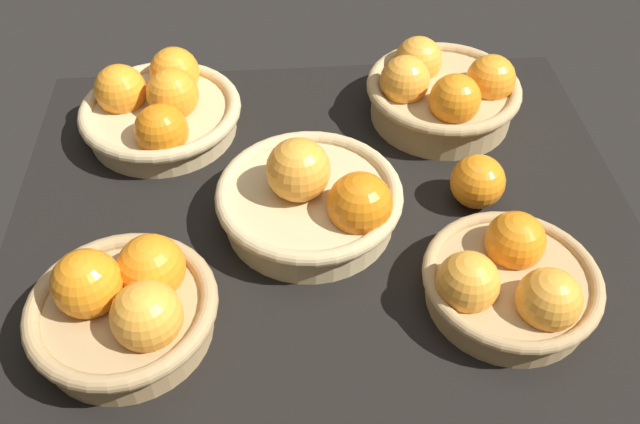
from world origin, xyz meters
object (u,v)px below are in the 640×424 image
object	(u,v)px
basket_center	(314,199)
loose_orange_front_gap	(478,182)
basket_near_left	(126,306)
basket_near_right	(510,281)
basket_far_left	(160,109)
basket_far_right	(442,92)

from	to	relation	value
basket_center	loose_orange_front_gap	world-z (taller)	basket_center
basket_near_left	basket_center	size ratio (longest dim) A/B	0.88
basket_near_right	basket_far_left	bearing A→B (deg)	140.10
basket_near_left	loose_orange_front_gap	size ratio (longest dim) A/B	2.91
basket_far_left	basket_far_right	bearing A→B (deg)	-0.30
basket_center	basket_near_right	bearing A→B (deg)	-34.51
basket_far_right	basket_far_left	bearing A→B (deg)	179.70
basket_far_right	loose_orange_front_gap	xyz separation A→B (cm)	(1.02, -19.10, -1.01)
loose_orange_front_gap	basket_far_right	bearing A→B (deg)	93.06
basket_near_left	loose_orange_front_gap	distance (cm)	47.70
basket_near_left	loose_orange_front_gap	world-z (taller)	basket_near_left
basket_far_left	basket_center	bearing A→B (deg)	-44.60
basket_far_left	loose_orange_front_gap	size ratio (longest dim) A/B	3.27
basket_far_left	loose_orange_front_gap	world-z (taller)	basket_far_left
basket_far_left	basket_near_right	bearing A→B (deg)	-39.90
basket_near_left	basket_near_right	size ratio (longest dim) A/B	1.02
basket_far_left	basket_near_right	size ratio (longest dim) A/B	1.15
basket_near_left	basket_far_right	xyz separation A→B (cm)	(43.34, 36.62, 0.36)
basket_near_right	loose_orange_front_gap	size ratio (longest dim) A/B	2.84
basket_far_left	basket_near_left	size ratio (longest dim) A/B	1.13
loose_orange_front_gap	basket_center	bearing A→B (deg)	-174.90
basket_far_left	basket_near_left	xyz separation A→B (cm)	(-0.60, -36.85, 0.43)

